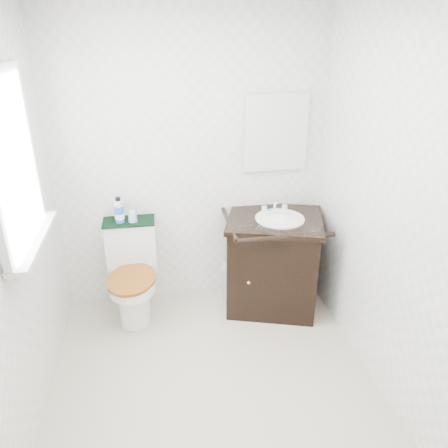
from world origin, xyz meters
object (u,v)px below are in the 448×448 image
object	(u,v)px
vanity	(273,260)
cup	(133,216)
toilet	(133,277)
mouthwash_bottle	(119,211)
trash_bin	(234,281)

from	to	relation	value
vanity	cup	size ratio (longest dim) A/B	10.14
toilet	mouthwash_bottle	bearing A→B (deg)	122.25
vanity	trash_bin	size ratio (longest dim) A/B	2.94
toilet	cup	xyz separation A→B (m)	(0.04, 0.10, 0.50)
trash_bin	mouthwash_bottle	size ratio (longest dim) A/B	1.48
vanity	trash_bin	world-z (taller)	vanity
cup	mouthwash_bottle	bearing A→B (deg)	175.44
toilet	cup	world-z (taller)	cup
mouthwash_bottle	vanity	bearing A→B (deg)	-7.74
cup	toilet	bearing A→B (deg)	-111.01
trash_bin	cup	bearing A→B (deg)	179.14
toilet	trash_bin	bearing A→B (deg)	5.45
toilet	vanity	world-z (taller)	vanity
trash_bin	mouthwash_bottle	xyz separation A→B (m)	(-0.93, 0.02, 0.74)
toilet	vanity	distance (m)	1.18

